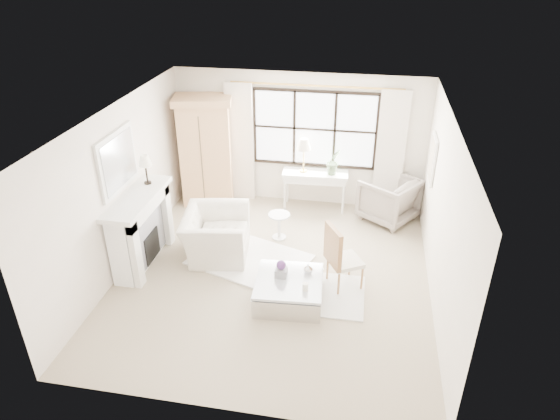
# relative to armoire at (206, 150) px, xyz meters

# --- Properties ---
(floor) EXTENTS (5.50, 5.50, 0.00)m
(floor) POSITION_rel_armoire_xyz_m (1.84, -2.38, -1.14)
(floor) COLOR tan
(floor) RESTS_ON ground
(ceiling) EXTENTS (5.50, 5.50, 0.00)m
(ceiling) POSITION_rel_armoire_xyz_m (1.84, -2.38, 1.56)
(ceiling) COLOR silver
(ceiling) RESTS_ON ground
(wall_back) EXTENTS (5.00, 0.00, 5.00)m
(wall_back) POSITION_rel_armoire_xyz_m (1.84, 0.37, 0.21)
(wall_back) COLOR white
(wall_back) RESTS_ON ground
(wall_front) EXTENTS (5.00, 0.00, 5.00)m
(wall_front) POSITION_rel_armoire_xyz_m (1.84, -5.13, 0.21)
(wall_front) COLOR beige
(wall_front) RESTS_ON ground
(wall_left) EXTENTS (0.00, 5.50, 5.50)m
(wall_left) POSITION_rel_armoire_xyz_m (-0.66, -2.38, 0.21)
(wall_left) COLOR silver
(wall_left) RESTS_ON ground
(wall_right) EXTENTS (0.00, 5.50, 5.50)m
(wall_right) POSITION_rel_armoire_xyz_m (4.34, -2.38, 0.21)
(wall_right) COLOR white
(wall_right) RESTS_ON ground
(window_pane) EXTENTS (2.40, 0.02, 1.50)m
(window_pane) POSITION_rel_armoire_xyz_m (2.14, 0.35, 0.46)
(window_pane) COLOR white
(window_pane) RESTS_ON wall_back
(window_frame) EXTENTS (2.50, 0.04, 1.50)m
(window_frame) POSITION_rel_armoire_xyz_m (2.14, 0.34, 0.46)
(window_frame) COLOR black
(window_frame) RESTS_ON wall_back
(curtain_rod) EXTENTS (3.30, 0.04, 0.04)m
(curtain_rod) POSITION_rel_armoire_xyz_m (2.14, 0.29, 1.33)
(curtain_rod) COLOR #B4863E
(curtain_rod) RESTS_ON wall_back
(curtain_left) EXTENTS (0.55, 0.10, 2.47)m
(curtain_left) POSITION_rel_armoire_xyz_m (0.64, 0.27, 0.10)
(curtain_left) COLOR silver
(curtain_left) RESTS_ON ground
(curtain_right) EXTENTS (0.55, 0.10, 2.47)m
(curtain_right) POSITION_rel_armoire_xyz_m (3.64, 0.27, 0.10)
(curtain_right) COLOR silver
(curtain_right) RESTS_ON ground
(fireplace) EXTENTS (0.58, 1.66, 1.26)m
(fireplace) POSITION_rel_armoire_xyz_m (-0.43, -2.38, -0.49)
(fireplace) COLOR white
(fireplace) RESTS_ON ground
(mirror_frame) EXTENTS (0.05, 1.15, 0.95)m
(mirror_frame) POSITION_rel_armoire_xyz_m (-0.63, -2.38, 0.70)
(mirror_frame) COLOR silver
(mirror_frame) RESTS_ON wall_left
(mirror_glass) EXTENTS (0.02, 1.00, 0.80)m
(mirror_glass) POSITION_rel_armoire_xyz_m (-0.60, -2.38, 0.70)
(mirror_glass) COLOR silver
(mirror_glass) RESTS_ON wall_left
(art_frame) EXTENTS (0.04, 0.62, 0.82)m
(art_frame) POSITION_rel_armoire_xyz_m (4.31, -0.68, 0.41)
(art_frame) COLOR white
(art_frame) RESTS_ON wall_right
(art_canvas) EXTENTS (0.01, 0.52, 0.72)m
(art_canvas) POSITION_rel_armoire_xyz_m (4.29, -0.68, 0.41)
(art_canvas) COLOR beige
(art_canvas) RESTS_ON wall_right
(mantel_lamp) EXTENTS (0.22, 0.22, 0.51)m
(mantel_lamp) POSITION_rel_armoire_xyz_m (-0.40, -1.91, 0.51)
(mantel_lamp) COLOR black
(mantel_lamp) RESTS_ON fireplace
(armoire) EXTENTS (1.24, 0.92, 2.24)m
(armoire) POSITION_rel_armoire_xyz_m (0.00, 0.00, 0.00)
(armoire) COLOR tan
(armoire) RESTS_ON floor
(console_table) EXTENTS (1.32, 0.51, 0.80)m
(console_table) POSITION_rel_armoire_xyz_m (2.22, 0.07, -0.74)
(console_table) COLOR white
(console_table) RESTS_ON floor
(console_lamp) EXTENTS (0.28, 0.28, 0.69)m
(console_lamp) POSITION_rel_armoire_xyz_m (1.98, 0.07, 0.22)
(console_lamp) COLOR gold
(console_lamp) RESTS_ON console_table
(orchid_plant) EXTENTS (0.37, 0.36, 0.53)m
(orchid_plant) POSITION_rel_armoire_xyz_m (2.57, 0.06, -0.07)
(orchid_plant) COLOR #526D49
(orchid_plant) RESTS_ON console_table
(side_table) EXTENTS (0.40, 0.40, 0.51)m
(side_table) POSITION_rel_armoire_xyz_m (1.73, -1.23, -0.81)
(side_table) COLOR silver
(side_table) RESTS_ON floor
(rug_left) EXTENTS (2.21, 1.88, 0.03)m
(rug_left) POSITION_rel_armoire_xyz_m (1.36, -2.04, -1.12)
(rug_left) COLOR white
(rug_left) RESTS_ON floor
(rug_right) EXTENTS (1.48, 1.12, 0.03)m
(rug_right) POSITION_rel_armoire_xyz_m (2.60, -2.76, -1.13)
(rug_right) COLOR silver
(rug_right) RESTS_ON floor
(club_armchair) EXTENTS (1.23, 1.37, 0.79)m
(club_armchair) POSITION_rel_armoire_xyz_m (0.74, -1.94, -0.74)
(club_armchair) COLOR silver
(club_armchair) RESTS_ON floor
(wingback_chair) EXTENTS (1.32, 1.31, 0.87)m
(wingback_chair) POSITION_rel_armoire_xyz_m (3.69, -0.14, -0.70)
(wingback_chair) COLOR gray
(wingback_chair) RESTS_ON floor
(french_chair) EXTENTS (0.66, 0.66, 1.08)m
(french_chair) POSITION_rel_armoire_xyz_m (2.98, -2.46, -0.83)
(french_chair) COLOR #AB7847
(french_chair) RESTS_ON floor
(coffee_table) EXTENTS (1.06, 1.06, 0.38)m
(coffee_table) POSITION_rel_armoire_xyz_m (2.20, -2.99, -0.96)
(coffee_table) COLOR silver
(coffee_table) RESTS_ON floor
(planter_box) EXTENTS (0.18, 0.18, 0.13)m
(planter_box) POSITION_rel_armoire_xyz_m (2.06, -2.91, -0.69)
(planter_box) COLOR gray
(planter_box) RESTS_ON coffee_table
(planter_flowers) EXTENTS (0.14, 0.14, 0.14)m
(planter_flowers) POSITION_rel_armoire_xyz_m (2.06, -2.91, -0.56)
(planter_flowers) COLOR #552C6E
(planter_flowers) RESTS_ON planter_box
(pillar_candle) EXTENTS (0.09, 0.09, 0.12)m
(pillar_candle) POSITION_rel_armoire_xyz_m (2.47, -3.19, -0.70)
(pillar_candle) COLOR white
(pillar_candle) RESTS_ON coffee_table
(coffee_vase) EXTENTS (0.15, 0.15, 0.15)m
(coffee_vase) POSITION_rel_armoire_xyz_m (2.45, -2.75, -0.69)
(coffee_vase) COLOR silver
(coffee_vase) RESTS_ON coffee_table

